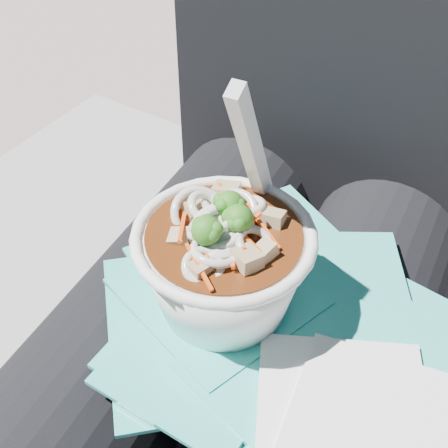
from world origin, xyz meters
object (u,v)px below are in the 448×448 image
at_px(plastic_bag, 279,324).
at_px(stone_ledge, 272,415).
at_px(udon_bowl, 224,259).
at_px(person_body, 267,283).
at_px(lap, 225,369).

bearing_deg(plastic_bag, stone_ledge, 107.31).
relative_size(plastic_bag, udon_bowl, 1.79).
bearing_deg(person_body, lap, -90.00).
xyz_separation_m(plastic_bag, udon_bowl, (-0.05, -0.01, 0.06)).
distance_m(lap, plastic_bag, 0.10).
height_order(plastic_bag, udon_bowl, udon_bowl).
bearing_deg(person_body, stone_ledge, 90.00).
bearing_deg(person_body, plastic_bag, -62.99).
distance_m(stone_ledge, udon_bowl, 0.48).
height_order(person_body, plastic_bag, person_body).
bearing_deg(lap, plastic_bag, 1.71).
distance_m(stone_ledge, plastic_bag, 0.43).
height_order(stone_ledge, person_body, person_body).
distance_m(stone_ledge, lap, 0.34).
bearing_deg(plastic_bag, person_body, 117.01).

